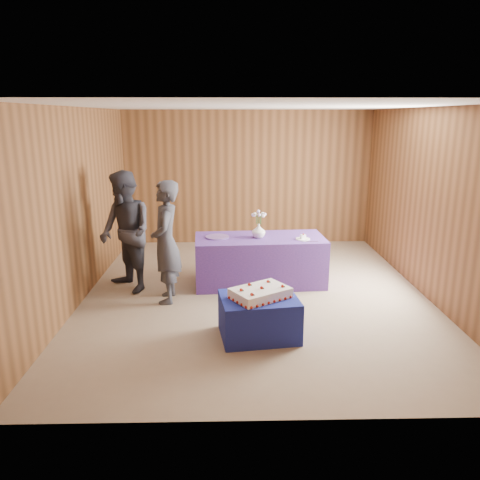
{
  "coord_description": "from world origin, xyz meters",
  "views": [
    {
      "loc": [
        -0.39,
        -6.53,
        2.57
      ],
      "look_at": [
        -0.22,
        0.1,
        0.81
      ],
      "focal_mm": 35.0,
      "sensor_mm": 36.0,
      "label": 1
    }
  ],
  "objects_px": {
    "vase": "(259,231)",
    "guest_left": "(166,242)",
    "guest_right": "(126,232)",
    "sheet_cake": "(260,293)",
    "cake_table": "(259,317)",
    "serving_table": "(260,260)"
  },
  "relations": [
    {
      "from": "vase",
      "to": "guest_left",
      "type": "relative_size",
      "value": 0.13
    },
    {
      "from": "guest_left",
      "to": "guest_right",
      "type": "relative_size",
      "value": 0.95
    },
    {
      "from": "serving_table",
      "to": "vase",
      "type": "xyz_separation_m",
      "value": [
        -0.02,
        -0.02,
        0.48
      ]
    },
    {
      "from": "sheet_cake",
      "to": "cake_table",
      "type": "bearing_deg",
      "value": 106.39
    },
    {
      "from": "serving_table",
      "to": "guest_left",
      "type": "bearing_deg",
      "value": -156.15
    },
    {
      "from": "cake_table",
      "to": "serving_table",
      "type": "height_order",
      "value": "serving_table"
    },
    {
      "from": "sheet_cake",
      "to": "guest_left",
      "type": "bearing_deg",
      "value": 104.0
    },
    {
      "from": "guest_right",
      "to": "cake_table",
      "type": "bearing_deg",
      "value": 9.68
    },
    {
      "from": "cake_table",
      "to": "guest_left",
      "type": "relative_size",
      "value": 0.52
    },
    {
      "from": "cake_table",
      "to": "sheet_cake",
      "type": "height_order",
      "value": "sheet_cake"
    },
    {
      "from": "guest_left",
      "to": "guest_right",
      "type": "xyz_separation_m",
      "value": [
        -0.65,
        0.44,
        0.04
      ]
    },
    {
      "from": "cake_table",
      "to": "serving_table",
      "type": "xyz_separation_m",
      "value": [
        0.13,
        1.87,
        0.12
      ]
    },
    {
      "from": "vase",
      "to": "sheet_cake",
      "type": "bearing_deg",
      "value": -92.86
    },
    {
      "from": "guest_left",
      "to": "guest_right",
      "type": "distance_m",
      "value": 0.78
    },
    {
      "from": "cake_table",
      "to": "serving_table",
      "type": "bearing_deg",
      "value": 78.11
    },
    {
      "from": "sheet_cake",
      "to": "vase",
      "type": "bearing_deg",
      "value": 54.54
    },
    {
      "from": "vase",
      "to": "guest_right",
      "type": "height_order",
      "value": "guest_right"
    },
    {
      "from": "serving_table",
      "to": "guest_right",
      "type": "height_order",
      "value": "guest_right"
    },
    {
      "from": "cake_table",
      "to": "sheet_cake",
      "type": "xyz_separation_m",
      "value": [
        0.01,
        -0.01,
        0.31
      ]
    },
    {
      "from": "sheet_cake",
      "to": "guest_right",
      "type": "relative_size",
      "value": 0.45
    },
    {
      "from": "vase",
      "to": "serving_table",
      "type": "bearing_deg",
      "value": 42.1
    },
    {
      "from": "vase",
      "to": "guest_left",
      "type": "bearing_deg",
      "value": -153.21
    }
  ]
}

